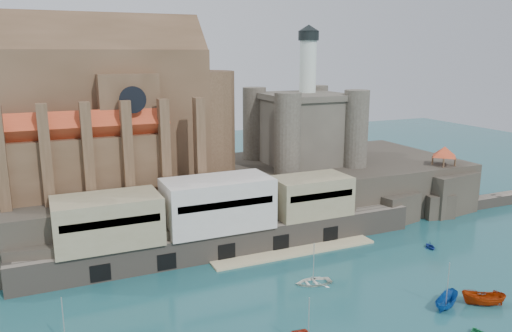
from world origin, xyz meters
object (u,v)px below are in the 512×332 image
object	(u,v)px
church	(110,116)
castle_keep	(303,125)
pavilion	(444,153)
boat_2	(446,307)

from	to	relation	value
church	castle_keep	size ratio (longest dim) A/B	1.60
church	castle_keep	world-z (taller)	church
church	castle_keep	xyz separation A→B (m)	(40.21, -0.78, -3.81)
church	pavilion	bearing A→B (deg)	-13.48
church	castle_keep	distance (m)	40.39
pavilion	boat_2	world-z (taller)	pavilion
church	boat_2	size ratio (longest dim) A/B	8.59
church	boat_2	xyz separation A→B (m)	(35.70, -48.74, -22.13)
castle_keep	pavilion	distance (m)	30.50
castle_keep	boat_2	distance (m)	51.54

